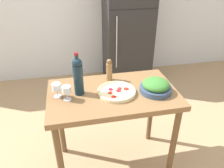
% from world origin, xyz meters
% --- Properties ---
extents(ground_plane, '(14.00, 14.00, 0.00)m').
position_xyz_m(ground_plane, '(0.00, 0.00, 0.00)').
color(ground_plane, tan).
extents(wall_back, '(6.40, 0.08, 2.60)m').
position_xyz_m(wall_back, '(-0.00, 2.24, 1.30)').
color(wall_back, silver).
rests_on(wall_back, ground_plane).
extents(refrigerator, '(0.75, 0.68, 1.80)m').
position_xyz_m(refrigerator, '(0.65, 1.87, 0.90)').
color(refrigerator, black).
rests_on(refrigerator, ground_plane).
extents(prep_counter, '(1.14, 0.69, 0.91)m').
position_xyz_m(prep_counter, '(0.00, 0.00, 0.79)').
color(prep_counter, brown).
rests_on(prep_counter, ground_plane).
extents(wine_bottle, '(0.08, 0.08, 0.38)m').
position_xyz_m(wine_bottle, '(-0.29, 0.03, 1.09)').
color(wine_bottle, '#142833').
rests_on(wine_bottle, prep_counter).
extents(wine_glass_near, '(0.08, 0.08, 0.12)m').
position_xyz_m(wine_glass_near, '(-0.40, -0.04, 1.00)').
color(wine_glass_near, silver).
rests_on(wine_glass_near, prep_counter).
extents(wine_glass_far, '(0.08, 0.08, 0.12)m').
position_xyz_m(wine_glass_far, '(-0.48, 0.02, 1.00)').
color(wine_glass_far, silver).
rests_on(wine_glass_far, prep_counter).
extents(pepper_mill, '(0.06, 0.06, 0.22)m').
position_xyz_m(pepper_mill, '(0.01, 0.22, 1.02)').
color(pepper_mill, olive).
rests_on(pepper_mill, prep_counter).
extents(salad_bowl, '(0.28, 0.28, 0.12)m').
position_xyz_m(salad_bowl, '(0.37, -0.07, 0.97)').
color(salad_bowl, '#384C6B').
rests_on(salad_bowl, prep_counter).
extents(homemade_pizza, '(0.34, 0.34, 0.03)m').
position_xyz_m(homemade_pizza, '(0.03, -0.03, 0.93)').
color(homemade_pizza, beige).
rests_on(homemade_pizza, prep_counter).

